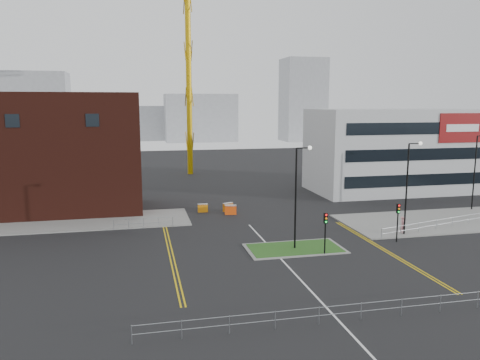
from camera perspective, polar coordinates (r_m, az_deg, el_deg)
The scene contains 29 objects.
ground at distance 34.54m, azimuth 7.89°, elevation -12.49°, with size 200.00×200.00×0.00m, color black.
pavement_left at distance 54.25m, azimuth -21.30°, elevation -4.90°, with size 28.00×8.00×0.12m, color slate.
pavement_right at distance 56.67m, azimuth 24.15°, elevation -4.50°, with size 24.00×10.00×0.12m, color slate.
island_kerb at distance 42.26m, azimuth 6.68°, elevation -8.30°, with size 8.60×4.60×0.08m, color slate.
grass_island at distance 42.25m, azimuth 6.68°, elevation -8.27°, with size 8.00×4.00×0.12m, color #1F4D19.
brick_building at distance 59.47m, azimuth -23.64°, elevation 2.80°, with size 24.20×10.07×14.24m.
office_block at distance 72.69m, azimuth 18.61°, elevation 3.47°, with size 25.00×12.20×12.00m.
tower_crane at distance 89.32m, azimuth -2.95°, elevation 19.34°, with size 50.79×17.07×41.35m.
streetlamp_island at distance 41.03m, azimuth 7.11°, elevation -1.10°, with size 1.46×0.36×9.18m.
streetlamp_right_near at distance 48.05m, azimuth 19.91°, elevation -0.07°, with size 1.46×0.36×9.18m.
streetlamp_right_far at distance 62.65m, azimuth 26.89°, elevation 1.54°, with size 1.46×0.36×9.18m.
traffic_light_island at distance 40.44m, azimuth 10.38°, elevation -5.47°, with size 0.28×0.33×3.65m.
traffic_light_right at distance 45.75m, azimuth 18.71°, elevation -4.09°, with size 0.28×0.33×3.65m.
railing_front at distance 29.14m, azimuth 12.15°, elevation -15.20°, with size 24.05×0.05×1.10m.
railing_left at distance 49.50m, azimuth -11.68°, elevation -4.96°, with size 6.05×0.05×1.10m.
railing_right at distance 53.68m, azimuth 24.48°, elevation -4.46°, with size 19.05×5.05×1.10m.
centre_line at distance 36.29m, azimuth 6.78°, elevation -11.36°, with size 0.15×30.00×0.01m, color silver.
yellow_left_a at distance 42.07m, azimuth -8.72°, elevation -8.47°, with size 0.12×24.00×0.01m, color gold.
yellow_left_b at distance 42.09m, azimuth -8.31°, elevation -8.46°, with size 0.12×24.00×0.01m, color gold.
yellow_right_a at distance 43.53m, azimuth 17.03°, elevation -8.17°, with size 0.12×20.00×0.01m, color gold.
yellow_right_b at distance 43.67m, azimuth 17.38°, elevation -8.13°, with size 0.12×20.00×0.01m, color gold.
skyline_a at distance 152.75m, azimuth -23.45°, elevation 7.86°, with size 18.00×12.00×22.00m, color gray.
skyline_b at distance 161.51m, azimuth -4.85°, elevation 7.56°, with size 24.00×12.00×16.00m, color gray.
skyline_c at distance 164.95m, azimuth 7.68°, elevation 9.63°, with size 14.00×12.00×28.00m, color gray.
skyline_d at distance 170.19m, azimuth -11.35°, elevation 6.82°, with size 30.00×12.00×12.00m, color gray.
pedestrian at distance 49.00m, azimuth 19.21°, elevation -5.25°, with size 0.65×0.43×1.80m, color pink.
barrier_left at distance 56.11m, azimuth -1.48°, elevation -3.28°, with size 1.29×0.88×1.03m.
barrier_mid at distance 55.87m, azimuth -4.56°, elevation -3.38°, with size 1.20×0.45×0.99m.
barrier_right at distance 54.53m, azimuth -1.16°, elevation -3.59°, with size 1.38×0.64×1.12m.
Camera 1 is at (-11.34, -30.02, 12.75)m, focal length 35.00 mm.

